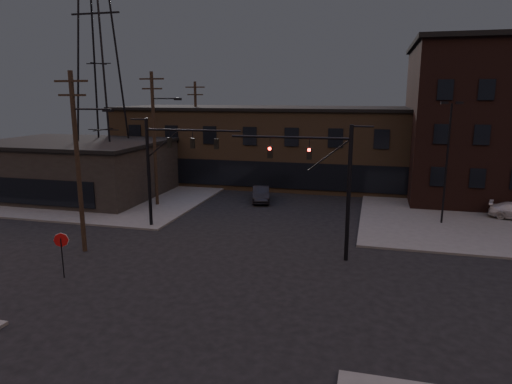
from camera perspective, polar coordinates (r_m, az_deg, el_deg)
ground at (r=24.95m, az=-4.87°, el=-10.67°), size 140.00×140.00×0.00m
sidewalk_nw at (r=53.71m, az=-19.39°, el=1.17°), size 30.00×30.00×0.15m
building_row at (r=50.58m, az=5.67°, el=5.66°), size 40.00×12.00×8.00m
building_left at (r=47.34m, az=-21.59°, el=2.59°), size 16.00×12.00×5.00m
traffic_signal_near at (r=26.69m, az=9.14°, el=1.79°), size 7.12×0.24×8.00m
traffic_signal_far at (r=33.33m, az=-11.39°, el=3.89°), size 7.12×0.24×8.00m
stop_sign at (r=26.40m, az=-23.15°, el=-6.08°), size 0.72×0.33×2.48m
utility_pole_near at (r=29.50m, az=-21.33°, el=3.93°), size 3.70×0.28×11.00m
utility_pole_mid at (r=40.19m, az=-12.52°, el=6.81°), size 3.70×0.28×11.50m
utility_pole_far at (r=51.55m, az=-7.49°, el=7.73°), size 2.20×0.28×11.00m
transmission_tower at (r=47.38m, az=-19.08°, el=14.94°), size 7.00×7.00×25.00m
lot_light_a at (r=36.27m, az=22.83°, el=4.63°), size 1.50×0.28×9.14m
parked_car_lot_a at (r=44.08m, az=27.11°, el=-0.66°), size 4.51×1.90×1.53m
car_crossing at (r=41.78m, az=0.61°, el=-0.24°), size 2.51×4.50×1.40m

